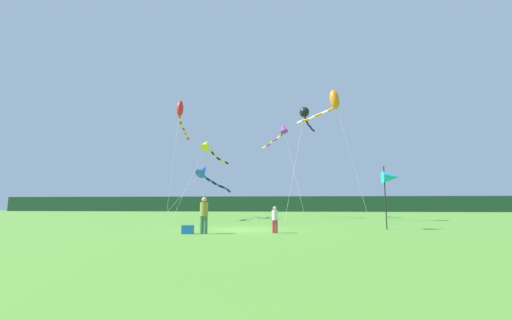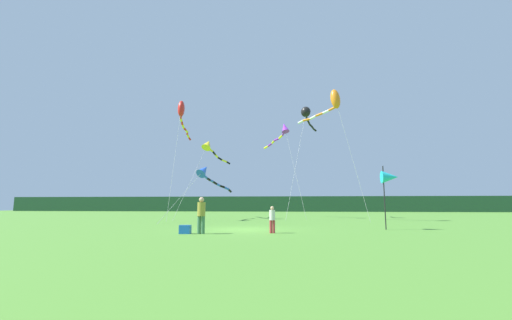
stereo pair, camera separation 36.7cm
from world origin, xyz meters
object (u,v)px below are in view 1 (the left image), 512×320
kite_red (181,112)px  person_adult (204,213)px  cooler_box (188,229)px  kite_blue (206,173)px  kite_black (305,114)px  kite_yellow (208,147)px  person_child (275,218)px  kite_orange (332,102)px  kite_purple (281,131)px  banner_flag_pole (391,178)px

kite_red → person_adult: bearing=-66.6°
cooler_box → kite_blue: kite_blue is taller
cooler_box → kite_red: bearing=110.8°
kite_black → kite_yellow: bearing=-174.4°
cooler_box → kite_black: kite_black is taller
person_child → kite_orange: size_ratio=0.11×
kite_black → kite_yellow: kite_black is taller
kite_purple → kite_blue: 9.72m
banner_flag_pole → kite_purple: 16.69m
kite_black → kite_orange: bearing=-70.0°
person_child → kite_yellow: (-7.46, 16.40, 6.54)m
person_adult → kite_black: kite_black is taller
kite_orange → kite_blue: bearing=-179.3°
person_adult → kite_black: size_ratio=0.15×
person_child → cooler_box: bearing=-168.9°
cooler_box → kite_orange: 18.21m
person_child → kite_blue: kite_blue is taller
kite_blue → kite_black: size_ratio=0.85×
person_child → kite_black: 20.21m
person_child → kite_yellow: kite_yellow is taller
kite_blue → kite_yellow: size_ratio=1.08×
kite_red → kite_purple: bearing=18.6°
kite_yellow → kite_purple: bearing=5.2°
cooler_box → person_child: bearing=11.1°
kite_orange → kite_yellow: 13.22m
kite_black → kite_orange: (2.05, -5.62, -0.55)m
kite_purple → banner_flag_pole: bearing=-65.9°
kite_purple → kite_black: kite_black is taller
kite_purple → kite_black: (2.50, 0.31, 1.85)m
person_adult → cooler_box: (-0.75, -0.04, -0.75)m
person_child → cooler_box: person_child is taller
person_adult → banner_flag_pole: bearing=20.5°
person_child → banner_flag_pole: (6.38, 2.87, 2.13)m
person_child → cooler_box: (-4.06, -0.80, -0.51)m
kite_yellow → banner_flag_pole: bearing=-44.3°
person_child → kite_orange: 15.77m
kite_purple → kite_orange: size_ratio=0.87×
kite_orange → kite_red: size_ratio=0.99×
person_adult → cooler_box: size_ratio=3.30×
cooler_box → kite_black: 22.01m
cooler_box → banner_flag_pole: banner_flag_pole is taller
kite_blue → kite_purple: bearing=40.2°
cooler_box → kite_yellow: 18.89m
cooler_box → kite_red: kite_red is taller
kite_orange → person_child: bearing=-111.2°
kite_blue → kite_black: 12.55m
kite_black → kite_purple: bearing=-173.0°
person_adult → kite_black: (5.82, 18.14, 9.77)m
person_child → kite_red: bearing=124.8°
person_adult → banner_flag_pole: size_ratio=0.49×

